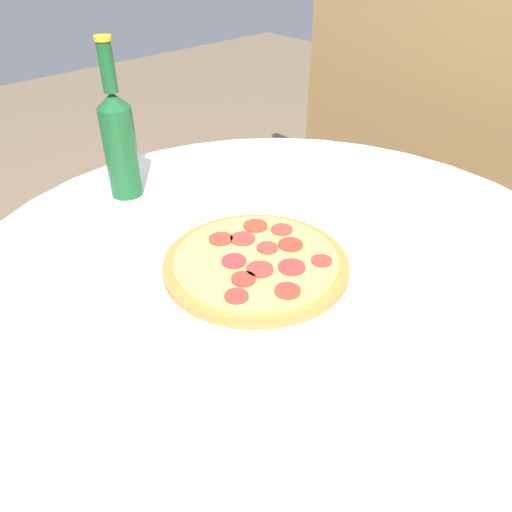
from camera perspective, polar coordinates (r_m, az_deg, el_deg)
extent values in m
plane|color=#7A664C|center=(1.36, 2.30, -26.51)|extent=(8.00, 8.00, 0.00)
cylinder|color=white|center=(1.35, 2.31, -26.30)|extent=(0.52, 0.52, 0.02)
cylinder|color=white|center=(1.05, 2.77, -17.10)|extent=(0.11, 0.11, 0.68)
cylinder|color=white|center=(0.81, 3.46, -1.49)|extent=(1.06, 1.06, 0.02)
cylinder|color=#B77F3D|center=(0.79, 0.00, -0.90)|extent=(0.29, 0.29, 0.01)
cylinder|color=#EACC60|center=(0.78, 0.00, -0.42)|extent=(0.26, 0.26, 0.01)
cylinder|color=#A93334|center=(0.77, -2.54, -0.57)|extent=(0.04, 0.04, 0.00)
cylinder|color=#B93C33|center=(0.80, 1.30, 0.95)|extent=(0.04, 0.04, 0.00)
cylinder|color=#B53632|center=(0.70, -2.24, -4.59)|extent=(0.03, 0.03, 0.00)
cylinder|color=#A4362C|center=(0.73, -1.20, -2.78)|extent=(0.04, 0.04, 0.00)
cylinder|color=#B03A33|center=(0.75, 0.43, -1.53)|extent=(0.04, 0.04, 0.00)
cylinder|color=#A93E30|center=(0.85, 2.96, 3.04)|extent=(0.04, 0.04, 0.00)
cylinder|color=#A83828|center=(0.71, 3.63, -3.98)|extent=(0.04, 0.04, 0.00)
cylinder|color=#B13D26|center=(0.86, -0.06, 3.48)|extent=(0.04, 0.04, 0.00)
cylinder|color=#A13535|center=(0.76, 4.09, -1.27)|extent=(0.04, 0.04, 0.00)
cylinder|color=#A43B34|center=(0.82, -1.52, 2.00)|extent=(0.04, 0.04, 0.00)
cylinder|color=#AC3529|center=(0.81, 3.97, 1.32)|extent=(0.04, 0.04, 0.00)
cylinder|color=#B63C2A|center=(0.83, -4.04, 1.96)|extent=(0.04, 0.04, 0.00)
cylinder|color=#AD3B2E|center=(0.78, 7.50, -0.53)|extent=(0.03, 0.03, 0.00)
cylinder|color=#195628|center=(1.00, -15.14, 11.31)|extent=(0.06, 0.06, 0.17)
cone|color=#195628|center=(0.96, -16.08, 16.76)|extent=(0.06, 0.06, 0.03)
cylinder|color=#195628|center=(0.95, -16.65, 19.98)|extent=(0.03, 0.03, 0.09)
cylinder|color=gold|center=(0.94, -17.16, 22.71)|extent=(0.03, 0.03, 0.01)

